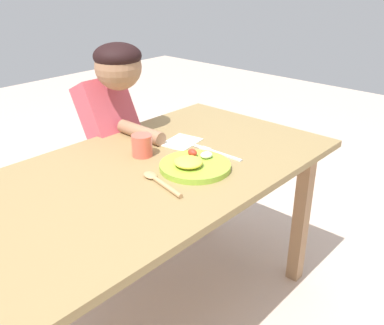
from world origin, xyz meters
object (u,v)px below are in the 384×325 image
(spoon, at_px, (159,181))
(drinking_cup, at_px, (142,145))
(plate, at_px, (194,165))
(person, at_px, (112,144))
(fork, at_px, (216,152))

(spoon, distance_m, drinking_cup, 0.23)
(drinking_cup, bearing_deg, spoon, -119.04)
(spoon, relative_size, drinking_cup, 2.59)
(plate, distance_m, spoon, 0.15)
(person, bearing_deg, drinking_cup, 71.53)
(fork, bearing_deg, person, 8.96)
(plate, relative_size, spoon, 1.18)
(plate, height_order, fork, plate)
(drinking_cup, bearing_deg, fork, -43.34)
(fork, xyz_separation_m, person, (-0.09, 0.52, -0.08))
(fork, xyz_separation_m, spoon, (-0.31, -0.01, 0.00))
(person, bearing_deg, spoon, 67.30)
(fork, relative_size, spoon, 1.09)
(spoon, bearing_deg, person, -10.61)
(drinking_cup, height_order, person, person)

